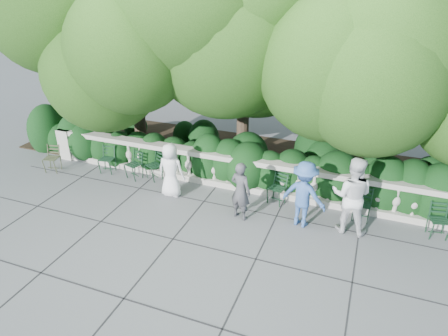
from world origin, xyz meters
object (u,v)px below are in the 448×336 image
(person_woman_grey, at_px, (241,191))
(chair_b, at_px, (106,174))
(chair_weathered, at_px, (52,173))
(person_casual_man, at_px, (352,195))
(chair_a, at_px, (131,180))
(chair_c, at_px, (151,180))
(person_older_blue, at_px, (304,194))
(chair_f, at_px, (437,240))
(person_businessman, at_px, (171,170))
(chair_e, at_px, (359,222))
(chair_d, at_px, (273,205))

(person_woman_grey, bearing_deg, chair_b, 7.03)
(chair_weathered, distance_m, person_casual_man, 8.77)
(chair_a, relative_size, chair_b, 1.00)
(chair_c, distance_m, person_casual_man, 5.75)
(person_older_blue, bearing_deg, chair_f, -158.07)
(chair_f, distance_m, chair_weathered, 10.74)
(chair_f, relative_size, person_businessman, 0.55)
(person_businessman, distance_m, person_woman_grey, 2.14)
(chair_a, bearing_deg, person_older_blue, 12.12)
(person_older_blue, bearing_deg, person_woman_grey, 22.63)
(chair_e, height_order, person_casual_man, person_casual_man)
(chair_a, height_order, chair_d, same)
(chair_a, height_order, person_older_blue, person_older_blue)
(chair_f, distance_m, person_woman_grey, 4.67)
(chair_d, distance_m, person_businessman, 2.89)
(person_woman_grey, bearing_deg, chair_d, -109.71)
(chair_a, relative_size, person_older_blue, 0.50)
(chair_f, relative_size, person_older_blue, 0.50)
(chair_a, relative_size, chair_c, 1.00)
(chair_f, distance_m, person_casual_man, 2.24)
(person_businessman, bearing_deg, chair_b, -10.40)
(chair_d, relative_size, person_older_blue, 0.50)
(chair_e, relative_size, person_older_blue, 0.50)
(chair_a, distance_m, person_casual_man, 6.29)
(chair_a, relative_size, chair_d, 1.00)
(person_woman_grey, bearing_deg, person_casual_man, -154.49)
(chair_a, bearing_deg, chair_c, 34.99)
(chair_weathered, relative_size, person_woman_grey, 0.55)
(person_woman_grey, xyz_separation_m, person_older_blue, (1.49, 0.25, 0.08))
(chair_a, xyz_separation_m, person_older_blue, (5.15, -0.49, 0.84))
(person_businessman, height_order, person_older_blue, person_older_blue)
(chair_a, bearing_deg, person_woman_grey, 6.14)
(chair_d, distance_m, chair_f, 3.92)
(person_casual_man, distance_m, person_older_blue, 1.07)
(chair_weathered, height_order, person_older_blue, person_older_blue)
(person_woman_grey, distance_m, person_older_blue, 1.51)
(chair_c, relative_size, chair_d, 1.00)
(chair_weathered, bearing_deg, chair_b, 6.43)
(chair_c, xyz_separation_m, chair_e, (5.91, -0.08, 0.00))
(chair_c, bearing_deg, person_businessman, -0.50)
(chair_weathered, bearing_deg, person_casual_man, -11.40)
(chair_weathered, bearing_deg, person_woman_grey, -14.61)
(person_older_blue, bearing_deg, chair_c, 4.87)
(chair_c, distance_m, chair_weathered, 3.15)
(chair_e, height_order, person_older_blue, person_older_blue)
(person_businessman, xyz_separation_m, person_woman_grey, (2.11, -0.39, -0.00))
(chair_b, xyz_separation_m, chair_c, (1.47, 0.14, 0.00))
(chair_c, distance_m, person_woman_grey, 3.32)
(chair_f, relative_size, chair_weathered, 1.00)
(chair_a, bearing_deg, chair_weathered, -150.85)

